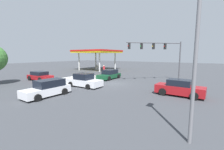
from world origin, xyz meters
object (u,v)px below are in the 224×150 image
object	(u,v)px
traffic_signal_mast	(160,51)
street_light_pole_a	(197,43)
car_0	(48,88)
car_3	(40,76)
car_2	(84,81)
pedestrian	(104,69)
car_1	(179,88)
car_4	(109,75)

from	to	relation	value
traffic_signal_mast	street_light_pole_a	bearing A→B (deg)	66.30
car_0	car_3	world-z (taller)	car_0
car_0	car_2	world-z (taller)	car_2
street_light_pole_a	car_0	bearing A→B (deg)	-95.20
pedestrian	street_light_pole_a	world-z (taller)	street_light_pole_a
car_3	street_light_pole_a	world-z (taller)	street_light_pole_a
traffic_signal_mast	car_3	world-z (taller)	traffic_signal_mast
car_1	traffic_signal_mast	bearing A→B (deg)	122.29
car_4	street_light_pole_a	world-z (taller)	street_light_pole_a
traffic_signal_mast	car_0	bearing A→B (deg)	19.66
traffic_signal_mast	car_4	world-z (taller)	traffic_signal_mast
car_3	car_4	world-z (taller)	car_4
car_3	car_2	bearing A→B (deg)	-0.12
car_0	car_4	size ratio (longest dim) A/B	0.95
car_1	car_3	xyz separation A→B (m)	(2.39, -19.64, -0.07)
car_2	car_0	bearing A→B (deg)	-89.21
car_1	car_3	bearing A→B (deg)	-171.55
traffic_signal_mast	car_2	distance (m)	11.54
car_0	car_3	xyz separation A→B (m)	(-4.70, -9.19, -0.07)
street_light_pole_a	traffic_signal_mast	bearing A→B (deg)	-158.70
street_light_pole_a	car_3	bearing A→B (deg)	-105.15
car_4	pedestrian	distance (m)	6.71
car_0	car_2	size ratio (longest dim) A/B	0.97
car_0	traffic_signal_mast	bearing A→B (deg)	155.34
car_0	car_3	distance (m)	10.32
traffic_signal_mast	street_light_pole_a	xyz separation A→B (m)	(14.84, 5.79, -0.13)
car_2	car_3	bearing A→B (deg)	-178.66
car_1	car_2	world-z (taller)	car_2
car_3	street_light_pole_a	xyz separation A→B (m)	(5.81, 21.48, 3.72)
car_4	street_light_pole_a	distance (m)	18.94
car_1	street_light_pole_a	distance (m)	9.17
street_light_pole_a	car_1	bearing A→B (deg)	-167.40
car_4	pedestrian	world-z (taller)	pedestrian
car_2	pedestrian	distance (m)	12.80
car_3	pedestrian	bearing A→B (deg)	71.06
pedestrian	car_0	bearing A→B (deg)	-23.71
traffic_signal_mast	car_3	distance (m)	18.51
car_0	pedestrian	bearing A→B (deg)	-160.36
car_2	street_light_pole_a	world-z (taller)	street_light_pole_a
traffic_signal_mast	car_2	size ratio (longest dim) A/B	1.31
car_0	car_1	world-z (taller)	car_1
car_4	pedestrian	bearing A→B (deg)	-137.08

